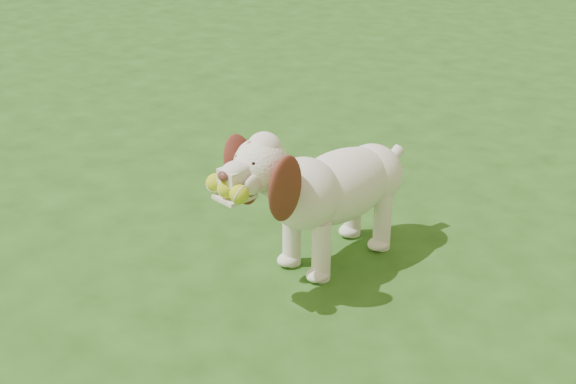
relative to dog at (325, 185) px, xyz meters
The scene contains 2 objects.
ground 0.64m from the dog, 23.41° to the left, with size 80.00×80.00×0.00m, color #224914.
dog is the anchor object (origin of this frame).
Camera 1 is at (1.01, -2.73, 1.69)m, focal length 50.00 mm.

